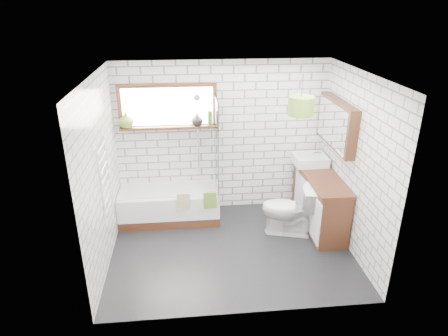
{
  "coord_description": "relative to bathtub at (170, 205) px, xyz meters",
  "views": [
    {
      "loc": [
        -0.59,
        -4.84,
        3.35
      ],
      "look_at": [
        -0.08,
        0.25,
        1.17
      ],
      "focal_mm": 32.0,
      "sensor_mm": 36.0,
      "label": 1
    }
  ],
  "objects": [
    {
      "name": "window",
      "position": [
        0.05,
        0.31,
        1.54
      ],
      "size": [
        1.52,
        0.16,
        0.68
      ],
      "primitive_type": "cube",
      "color": "#3A1B10",
      "rests_on": "wall_back"
    },
    {
      "name": "mirror_cabinet",
      "position": [
        2.52,
        -0.35,
        1.39
      ],
      "size": [
        0.16,
        1.2,
        0.7
      ],
      "primitive_type": "cube",
      "color": "#3A1B10",
      "rests_on": "wall_right"
    },
    {
      "name": "bathtub",
      "position": [
        0.0,
        0.0,
        0.0
      ],
      "size": [
        1.58,
        0.7,
        0.51
      ],
      "primitive_type": "cube",
      "color": "white",
      "rests_on": "floor"
    },
    {
      "name": "wall_left",
      "position": [
        -0.81,
        -0.95,
        0.99
      ],
      "size": [
        0.01,
        2.6,
        2.5
      ],
      "primitive_type": "cube",
      "color": "white",
      "rests_on": "ground"
    },
    {
      "name": "ceiling",
      "position": [
        0.9,
        -0.95,
        2.25
      ],
      "size": [
        3.4,
        2.6,
        0.01
      ],
      "primitive_type": "cube",
      "color": "white",
      "rests_on": "ground"
    },
    {
      "name": "floor",
      "position": [
        0.9,
        -0.95,
        -0.26
      ],
      "size": [
        3.4,
        2.6,
        0.01
      ],
      "primitive_type": "cube",
      "color": "black",
      "rests_on": "ground"
    },
    {
      "name": "vase_dark",
      "position": [
        0.49,
        0.28,
        1.32
      ],
      "size": [
        0.2,
        0.2,
        0.2
      ],
      "primitive_type": "imported",
      "rotation": [
        0.0,
        0.0,
        -0.03
      ],
      "color": "black",
      "rests_on": "window"
    },
    {
      "name": "towel_radiator",
      "position": [
        -0.76,
        -0.95,
        0.94
      ],
      "size": [
        0.06,
        0.52,
        1.0
      ],
      "primitive_type": "cube",
      "color": "white",
      "rests_on": "wall_left"
    },
    {
      "name": "vase_olive",
      "position": [
        -0.6,
        0.28,
        1.34
      ],
      "size": [
        0.3,
        0.3,
        0.24
      ],
      "primitive_type": "imported",
      "rotation": [
        0.0,
        0.0,
        0.38
      ],
      "color": "olive",
      "rests_on": "window"
    },
    {
      "name": "shower_screen",
      "position": [
        0.77,
        0.0,
        1.01
      ],
      "size": [
        0.02,
        0.72,
        1.5
      ],
      "primitive_type": "cube",
      "color": "white",
      "rests_on": "bathtub"
    },
    {
      "name": "bottle",
      "position": [
        0.7,
        0.28,
        1.34
      ],
      "size": [
        0.08,
        0.08,
        0.22
      ],
      "primitive_type": "cylinder",
      "rotation": [
        0.0,
        0.0,
        -0.09
      ],
      "color": "olive",
      "rests_on": "window"
    },
    {
      "name": "pendant",
      "position": [
        1.77,
        -0.98,
        1.84
      ],
      "size": [
        0.32,
        0.32,
        0.24
      ],
      "primitive_type": "cylinder",
      "color": "#597B25",
      "rests_on": "ceiling"
    },
    {
      "name": "wall_front",
      "position": [
        0.9,
        -2.26,
        0.99
      ],
      "size": [
        3.4,
        0.01,
        2.5
      ],
      "primitive_type": "cube",
      "color": "white",
      "rests_on": "ground"
    },
    {
      "name": "vanity",
      "position": [
        2.36,
        -0.42,
        0.18
      ],
      "size": [
        0.49,
        1.51,
        0.86
      ],
      "primitive_type": "cube",
      "color": "#3A1B10",
      "rests_on": "floor"
    },
    {
      "name": "tap",
      "position": [
        2.46,
        0.03,
        0.73
      ],
      "size": [
        0.03,
        0.03,
        0.15
      ],
      "primitive_type": "cylinder",
      "rotation": [
        0.0,
        0.0,
        0.26
      ],
      "color": "silver",
      "rests_on": "vanity"
    },
    {
      "name": "wall_back",
      "position": [
        0.9,
        0.35,
        0.99
      ],
      "size": [
        3.4,
        0.01,
        2.5
      ],
      "primitive_type": "cube",
      "color": "white",
      "rests_on": "ground"
    },
    {
      "name": "shower_riser",
      "position": [
        0.5,
        0.31,
        1.09
      ],
      "size": [
        0.02,
        0.02,
        1.3
      ],
      "primitive_type": "cylinder",
      "color": "silver",
      "rests_on": "wall_back"
    },
    {
      "name": "toilet",
      "position": [
        1.81,
        -0.62,
        0.15
      ],
      "size": [
        0.65,
        0.89,
        0.82
      ],
      "primitive_type": "imported",
      "rotation": [
        0.0,
        0.0,
        -1.84
      ],
      "color": "white",
      "rests_on": "floor"
    },
    {
      "name": "basin",
      "position": [
        2.3,
        0.03,
        0.68
      ],
      "size": [
        0.51,
        0.45,
        0.15
      ],
      "primitive_type": "cube",
      "color": "white",
      "rests_on": "vanity"
    },
    {
      "name": "wall_right",
      "position": [
        2.6,
        -0.95,
        0.99
      ],
      "size": [
        0.01,
        2.6,
        2.5
      ],
      "primitive_type": "cube",
      "color": "white",
      "rests_on": "ground"
    },
    {
      "name": "towel_green",
      "position": [
        0.64,
        -0.35,
        0.24
      ],
      "size": [
        0.2,
        0.05,
        0.27
      ],
      "primitive_type": "cube",
      "color": "#597B25",
      "rests_on": "bathtub"
    },
    {
      "name": "towel_beige",
      "position": [
        0.23,
        -0.35,
        0.24
      ],
      "size": [
        0.2,
        0.05,
        0.26
      ],
      "primitive_type": "cube",
      "color": "tan",
      "rests_on": "bathtub"
    }
  ]
}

